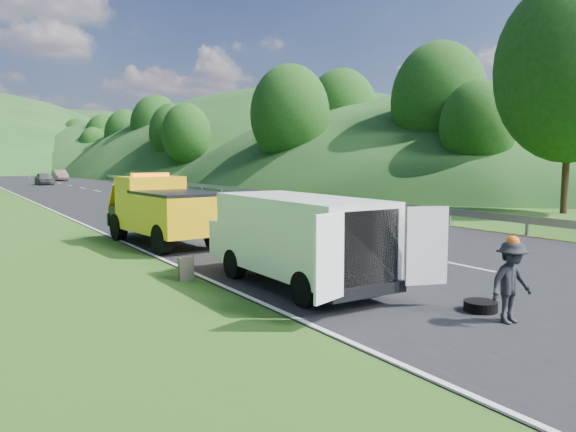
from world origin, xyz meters
TOP-DOWN VIEW (x-y plane):
  - ground at (0.00, 0.00)m, footprint 320.00×320.00m
  - road_surface at (3.00, 40.00)m, footprint 14.00×200.00m
  - guardrail at (10.30, 52.50)m, footprint 0.06×140.00m
  - tree_line_right at (23.00, 60.00)m, footprint 14.00×140.00m
  - hills_backdrop at (6.50, 134.70)m, footprint 201.00×288.60m
  - tow_truck at (-2.82, 6.40)m, footprint 2.55×5.99m
  - white_van at (-2.39, -1.55)m, footprint 3.35×6.10m
  - woman at (-2.92, 0.83)m, footprint 0.65×0.72m
  - child at (-2.09, -1.07)m, footprint 0.50×0.41m
  - worker at (-0.70, -6.25)m, footprint 1.03×0.62m
  - suitcase at (-4.38, 0.47)m, footprint 0.39×0.24m
  - spare_tire at (-0.49, -5.42)m, footprint 0.67×0.67m
  - passing_suv at (4.62, 7.24)m, footprint 2.84×5.05m
  - dist_car_a at (0.88, 55.08)m, footprint 1.64×4.07m
  - dist_car_b at (4.49, 65.79)m, footprint 1.49×4.27m
  - dist_car_c at (1.71, 97.71)m, footprint 2.05×5.05m
  - dist_car_d at (3.96, 101.41)m, footprint 1.64×4.07m

SIDE VIEW (x-z plane):
  - ground at x=0.00m, z-range 0.00..0.00m
  - guardrail at x=10.30m, z-range -0.76..0.76m
  - tree_line_right at x=23.00m, z-range -7.00..7.00m
  - hills_backdrop at x=6.50m, z-range -22.00..22.00m
  - woman at x=-2.92m, z-range -0.82..0.82m
  - child at x=-2.09m, z-range -0.48..0.48m
  - worker at x=-0.70m, z-range -0.77..0.77m
  - spare_tire at x=-0.49m, z-range -0.10..0.10m
  - passing_suv at x=4.62m, z-range -0.67..0.67m
  - dist_car_a at x=0.88m, z-range -0.69..0.69m
  - dist_car_b at x=4.49m, z-range -0.70..0.70m
  - dist_car_c at x=1.71m, z-range -0.73..0.73m
  - dist_car_d at x=3.96m, z-range -0.69..0.69m
  - road_surface at x=3.00m, z-range 0.00..0.02m
  - suitcase at x=-4.38m, z-range 0.00..0.59m
  - white_van at x=-2.39m, z-range 0.14..2.31m
  - tow_truck at x=-2.82m, z-range -0.03..2.49m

